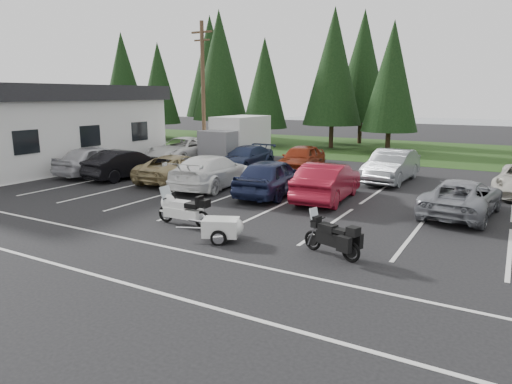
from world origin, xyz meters
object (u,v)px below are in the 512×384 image
object	(u,v)px
car_near_4	(272,177)
cargo_trailer	(221,230)
car_near_6	(462,197)
touring_motorcycle	(183,207)
car_far_1	(246,158)
box_truck	(233,139)
car_far_0	(183,150)
building	(20,126)
car_far_2	(301,159)
car_near_1	(126,164)
car_near_2	(178,168)
utility_pole	(203,89)
car_near_3	(212,171)
adventure_motorcycle	(332,234)
car_near_0	(96,160)
car_far_3	(392,166)
car_near_5	(328,182)

from	to	relation	value
car_near_4	cargo_trailer	bearing A→B (deg)	99.82
car_near_6	touring_motorcycle	bearing A→B (deg)	43.11
car_far_1	car_near_4	bearing A→B (deg)	-48.78
box_truck	car_far_0	xyz separation A→B (m)	(-2.47, -2.24, -0.65)
building	car_far_2	world-z (taller)	building
car_near_1	car_near_2	distance (m)	3.10
box_truck	car_far_0	distance (m)	3.39
utility_pole	car_near_3	distance (m)	10.57
box_truck	car_near_4	bearing A→B (deg)	-48.66
car_near_1	car_near_2	world-z (taller)	car_near_1
car_far_0	adventure_motorcycle	bearing A→B (deg)	-39.50
car_near_0	car_far_0	size ratio (longest dim) A/B	0.84
utility_pole	car_far_2	size ratio (longest dim) A/B	1.97
car_far_0	car_far_3	size ratio (longest dim) A/B	1.18
car_far_3	building	bearing A→B (deg)	-161.10
box_truck	car_near_2	distance (m)	8.06
utility_pole	car_far_2	bearing A→B (deg)	-11.56
car_far_3	car_near_5	bearing A→B (deg)	-100.16
building	car_near_3	xyz separation A→B (m)	(14.07, 0.29, -1.67)
car_near_2	car_near_3	world-z (taller)	car_near_3
building	touring_motorcycle	world-z (taller)	building
building	car_far_0	distance (m)	9.93
car_near_5	car_far_1	world-z (taller)	car_near_5
car_near_6	car_far_3	world-z (taller)	car_far_3
car_near_3	car_far_3	distance (m)	9.07
car_near_3	cargo_trailer	distance (m)	8.18
building	car_near_2	xyz separation A→B (m)	(11.71, 0.66, -1.76)
car_near_5	touring_motorcycle	size ratio (longest dim) A/B	2.05
car_near_1	car_far_3	distance (m)	13.76
car_near_1	car_near_0	bearing A→B (deg)	7.47
car_near_1	car_far_2	world-z (taller)	car_far_2
adventure_motorcycle	car_near_4	bearing A→B (deg)	147.48
car_far_2	car_far_3	distance (m)	5.17
car_near_2	car_near_4	xyz separation A→B (m)	(5.59, -0.46, 0.13)
car_near_2	adventure_motorcycle	size ratio (longest dim) A/B	2.40
car_near_4	car_near_1	bearing A→B (deg)	-4.36
car_near_2	car_far_0	xyz separation A→B (m)	(-4.18, 5.60, 0.11)
box_truck	car_far_2	xyz separation A→B (m)	(5.91, -2.12, -0.67)
car_far_2	touring_motorcycle	distance (m)	11.87
building	car_near_5	size ratio (longest dim) A/B	3.24
car_far_2	building	bearing A→B (deg)	-162.58
car_far_1	adventure_motorcycle	xyz separation A→B (m)	(9.77, -11.67, -0.04)
car_near_1	car_far_2	bearing A→B (deg)	-133.99
adventure_motorcycle	car_far_2	bearing A→B (deg)	135.35
car_near_3	cargo_trailer	bearing A→B (deg)	121.41
car_far_3	car_near_0	bearing A→B (deg)	-154.76
utility_pole	car_near_6	distance (m)	18.88
cargo_trailer	adventure_motorcycle	bearing A→B (deg)	-16.34
car_far_0	adventure_motorcycle	xyz separation A→B (m)	(14.80, -12.08, -0.17)
car_near_5	car_near_6	xyz separation A→B (m)	(5.15, 0.17, -0.13)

